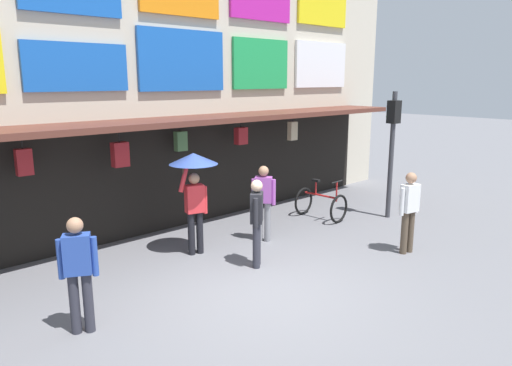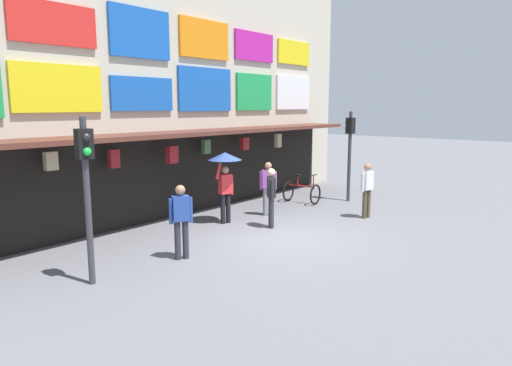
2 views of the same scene
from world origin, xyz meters
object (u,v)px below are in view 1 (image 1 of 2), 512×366
(traffic_light_far, at_px, (392,135))
(pedestrian_in_black, at_px, (257,218))
(pedestrian_in_red, at_px, (409,208))
(pedestrian_in_green, at_px, (79,269))
(pedestrian_with_umbrella, at_px, (194,175))
(pedestrian_in_blue, at_px, (263,199))
(bicycle_parked, at_px, (321,204))

(traffic_light_far, xyz_separation_m, pedestrian_in_black, (-4.72, -0.12, -1.19))
(pedestrian_in_black, distance_m, pedestrian_in_red, 3.16)
(pedestrian_in_green, distance_m, pedestrian_with_umbrella, 3.36)
(traffic_light_far, distance_m, pedestrian_in_blue, 3.92)
(traffic_light_far, height_order, pedestrian_with_umbrella, traffic_light_far)
(bicycle_parked, distance_m, pedestrian_with_umbrella, 4.01)
(pedestrian_in_blue, bearing_deg, pedestrian_with_umbrella, 166.81)
(pedestrian_in_green, bearing_deg, pedestrian_in_black, 1.90)
(pedestrian_in_green, xyz_separation_m, pedestrian_with_umbrella, (2.96, 1.43, 0.69))
(bicycle_parked, bearing_deg, pedestrian_in_green, -168.97)
(pedestrian_in_black, distance_m, pedestrian_in_blue, 1.44)
(bicycle_parked, bearing_deg, pedestrian_in_blue, -173.66)
(pedestrian_in_green, relative_size, pedestrian_in_blue, 1.00)
(pedestrian_in_red, relative_size, pedestrian_in_blue, 1.00)
(pedestrian_in_green, bearing_deg, bicycle_parked, 11.03)
(pedestrian_in_green, distance_m, pedestrian_in_red, 6.34)
(traffic_light_far, relative_size, pedestrian_in_blue, 1.90)
(traffic_light_far, relative_size, pedestrian_in_black, 1.90)
(traffic_light_far, xyz_separation_m, bicycle_parked, (-1.38, 1.09, -1.75))
(pedestrian_in_red, xyz_separation_m, pedestrian_with_umbrella, (-3.21, 2.88, 0.69))
(pedestrian_in_red, bearing_deg, pedestrian_in_blue, 123.47)
(traffic_light_far, bearing_deg, pedestrian_in_blue, 167.07)
(pedestrian_in_red, distance_m, pedestrian_with_umbrella, 4.37)
(pedestrian_in_red, bearing_deg, pedestrian_in_green, 166.81)
(traffic_light_far, relative_size, bicycle_parked, 2.66)
(pedestrian_in_red, bearing_deg, pedestrian_in_black, 150.37)
(bicycle_parked, xyz_separation_m, pedestrian_in_black, (-3.34, -1.20, 0.55))
(pedestrian_with_umbrella, bearing_deg, bicycle_parked, -1.69)
(pedestrian_in_green, relative_size, pedestrian_with_umbrella, 0.81)
(bicycle_parked, height_order, pedestrian_in_blue, pedestrian_in_blue)
(pedestrian_in_blue, bearing_deg, pedestrian_in_green, -166.68)
(pedestrian_in_black, height_order, pedestrian_in_blue, same)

